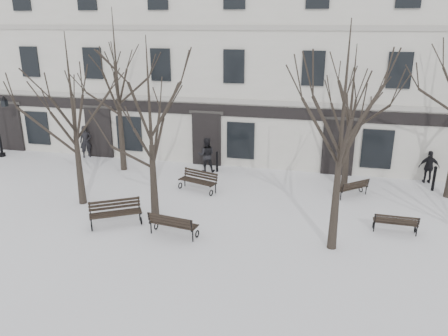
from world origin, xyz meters
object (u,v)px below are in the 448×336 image
(bench_4, at_px, (352,187))
(tree_1, at_px, (150,108))
(bench_3, at_px, (198,180))
(lamp_post, at_px, (0,122))
(tree_0, at_px, (72,101))
(bench_2, at_px, (396,222))
(tree_2, at_px, (343,113))
(bench_1, at_px, (173,224))
(bench_0, at_px, (115,212))

(bench_4, bearing_deg, tree_1, -14.62)
(bench_3, bearing_deg, lamp_post, -173.25)
(tree_0, relative_size, bench_4, 4.62)
(bench_4, height_order, lamp_post, lamp_post)
(bench_2, relative_size, bench_3, 0.81)
(tree_1, relative_size, tree_2, 0.93)
(tree_2, xyz_separation_m, bench_3, (-6.16, 4.18, -4.30))
(bench_1, height_order, lamp_post, lamp_post)
(tree_0, bearing_deg, lamp_post, 147.48)
(tree_1, xyz_separation_m, bench_2, (9.39, 0.64, -4.02))
(tree_2, bearing_deg, lamp_post, 160.32)
(bench_1, bearing_deg, tree_1, -40.87)
(bench_0, xyz_separation_m, lamp_post, (-10.57, 6.83, 1.54))
(tree_0, xyz_separation_m, bench_2, (12.97, 0.19, -4.09))
(tree_2, height_order, bench_3, tree_2)
(tree_1, relative_size, bench_0, 3.52)
(bench_0, height_order, bench_3, bench_0)
(tree_0, height_order, bench_3, tree_0)
(bench_2, bearing_deg, bench_3, -15.13)
(bench_1, bearing_deg, bench_3, -76.17)
(bench_4, relative_size, lamp_post, 0.44)
(lamp_post, bearing_deg, bench_3, -11.37)
(tree_2, height_order, bench_0, tree_2)
(bench_1, height_order, bench_3, bench_3)
(tree_2, relative_size, bench_2, 4.80)
(tree_1, bearing_deg, tree_0, 172.91)
(tree_1, height_order, lamp_post, tree_1)
(bench_1, distance_m, bench_2, 8.34)
(tree_1, relative_size, lamp_post, 1.99)
(bench_0, xyz_separation_m, bench_3, (2.08, 4.28, -0.03))
(bench_0, relative_size, bench_4, 1.29)
(bench_1, bearing_deg, bench_4, -131.11)
(tree_0, bearing_deg, bench_0, -34.01)
(tree_0, bearing_deg, bench_3, 30.40)
(bench_0, distance_m, bench_2, 10.70)
(bench_3, bearing_deg, tree_1, -88.62)
(bench_0, bearing_deg, lamp_post, 115.64)
(bench_1, bearing_deg, bench_0, -0.22)
(bench_2, distance_m, lamp_post, 21.75)
(tree_1, xyz_separation_m, bench_4, (7.95, 4.00, -4.02))
(tree_1, bearing_deg, tree_2, -8.76)
(bench_1, distance_m, bench_3, 4.69)
(bench_2, xyz_separation_m, lamp_post, (-21.11, 4.99, 1.64))
(tree_2, bearing_deg, tree_0, 171.80)
(tree_0, xyz_separation_m, bench_3, (4.51, 2.64, -4.01))
(lamp_post, bearing_deg, tree_2, -19.68)
(lamp_post, bearing_deg, bench_1, -28.91)
(bench_0, bearing_deg, tree_1, 14.68)
(tree_2, height_order, bench_4, tree_2)
(tree_0, distance_m, bench_1, 6.68)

